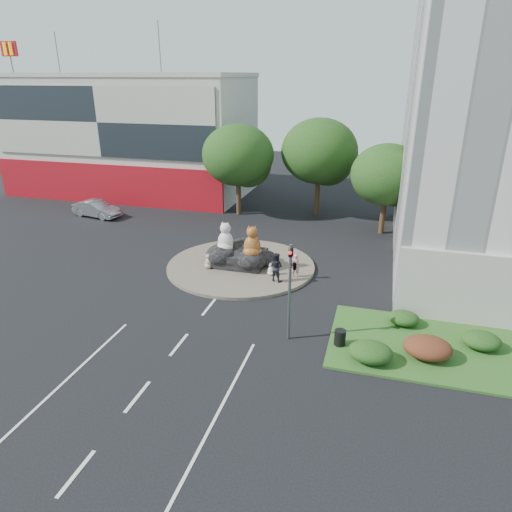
{
  "coord_description": "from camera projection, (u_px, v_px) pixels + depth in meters",
  "views": [
    {
      "loc": [
        8.78,
        -17.25,
        12.24
      ],
      "look_at": [
        1.8,
        7.42,
        2.0
      ],
      "focal_mm": 32.0,
      "sensor_mm": 36.0,
      "label": 1
    }
  ],
  "objects": [
    {
      "name": "rock_plinth",
      "position": [
        241.0,
        258.0,
        30.87
      ],
      "size": [
        3.2,
        2.6,
        0.9
      ],
      "primitive_type": null,
      "color": "black",
      "rests_on": "roundabout_island"
    },
    {
      "name": "pedestrian_pink",
      "position": [
        295.0,
        265.0,
        28.88
      ],
      "size": [
        0.61,
        0.45,
        1.55
      ],
      "primitive_type": "imported",
      "rotation": [
        0.0,
        0.0,
        3.29
      ],
      "color": "#CF8691",
      "rests_on": "roundabout_island"
    },
    {
      "name": "pedestrian_dark",
      "position": [
        276.0,
        267.0,
        28.27
      ],
      "size": [
        1.05,
        0.91,
        1.85
      ],
      "primitive_type": "imported",
      "rotation": [
        0.0,
        0.0,
        2.88
      ],
      "color": "black",
      "rests_on": "roundabout_island"
    },
    {
      "name": "grass_verge",
      "position": [
        436.0,
        348.0,
        21.8
      ],
      "size": [
        10.0,
        6.0,
        0.12
      ],
      "primitive_type": "cube",
      "color": "#23531B",
      "rests_on": "ground"
    },
    {
      "name": "tree_mid",
      "position": [
        320.0,
        154.0,
        40.84
      ],
      "size": [
        6.84,
        6.84,
        8.76
      ],
      "color": "#382314",
      "rests_on": "ground"
    },
    {
      "name": "cat_white",
      "position": [
        226.0,
        237.0,
        30.44
      ],
      "size": [
        1.47,
        1.35,
        2.11
      ],
      "primitive_type": null,
      "rotation": [
        0.0,
        0.0,
        -0.22
      ],
      "color": "beige",
      "rests_on": "rock_plinth"
    },
    {
      "name": "parked_car",
      "position": [
        97.0,
        209.0,
        41.82
      ],
      "size": [
        4.87,
        2.46,
        1.53
      ],
      "primitive_type": "imported",
      "rotation": [
        0.0,
        0.0,
        1.38
      ],
      "color": "#9FA1A7",
      "rests_on": "ground"
    },
    {
      "name": "street_lamp",
      "position": [
        457.0,
        229.0,
        24.4
      ],
      "size": [
        2.34,
        0.22,
        8.06
      ],
      "color": "#595B60",
      "rests_on": "ground"
    },
    {
      "name": "litter_bin",
      "position": [
        340.0,
        337.0,
        21.84
      ],
      "size": [
        0.63,
        0.63,
        0.77
      ],
      "primitive_type": "cylinder",
      "rotation": [
        0.0,
        0.0,
        -0.15
      ],
      "color": "black",
      "rests_on": "grass_verge"
    },
    {
      "name": "tree_left",
      "position": [
        239.0,
        158.0,
        40.94
      ],
      "size": [
        6.46,
        6.46,
        8.27
      ],
      "color": "#382314",
      "rests_on": "ground"
    },
    {
      "name": "kitten_white",
      "position": [
        271.0,
        269.0,
        29.27
      ],
      "size": [
        0.68,
        0.66,
        0.85
      ],
      "primitive_type": null,
      "rotation": [
        0.0,
        0.0,
        0.65
      ],
      "color": "silver",
      "rests_on": "roundabout_island"
    },
    {
      "name": "hedge_near_green",
      "position": [
        371.0,
        352.0,
        20.58
      ],
      "size": [
        2.0,
        1.6,
        0.9
      ],
      "primitive_type": "ellipsoid",
      "color": "#113812",
      "rests_on": "grass_verge"
    },
    {
      "name": "ground",
      "position": [
        179.0,
        345.0,
        22.18
      ],
      "size": [
        120.0,
        120.0,
        0.0
      ],
      "primitive_type": "plane",
      "color": "black",
      "rests_on": "ground"
    },
    {
      "name": "cat_tabby",
      "position": [
        252.0,
        241.0,
        29.64
      ],
      "size": [
        1.41,
        1.27,
        2.12
      ],
      "primitive_type": null,
      "rotation": [
        0.0,
        0.0,
        0.14
      ],
      "color": "#B45D25",
      "rests_on": "rock_plinth"
    },
    {
      "name": "shophouse_block",
      "position": [
        132.0,
        134.0,
        49.38
      ],
      "size": [
        25.2,
        12.3,
        17.4
      ],
      "color": "beige",
      "rests_on": "ground"
    },
    {
      "name": "roundabout_island",
      "position": [
        241.0,
        266.0,
        31.08
      ],
      "size": [
        10.0,
        10.0,
        0.2
      ],
      "primitive_type": "cylinder",
      "color": "brown",
      "rests_on": "ground"
    },
    {
      "name": "tree_right",
      "position": [
        388.0,
        178.0,
        36.1
      ],
      "size": [
        5.7,
        5.7,
        7.3
      ],
      "color": "#382314",
      "rests_on": "ground"
    },
    {
      "name": "hedge_mid_green",
      "position": [
        481.0,
        340.0,
        21.57
      ],
      "size": [
        1.8,
        1.44,
        0.81
      ],
      "primitive_type": "ellipsoid",
      "color": "#113812",
      "rests_on": "grass_verge"
    },
    {
      "name": "hedge_red",
      "position": [
        428.0,
        348.0,
        20.83
      ],
      "size": [
        2.2,
        1.76,
        0.99
      ],
      "primitive_type": "ellipsoid",
      "color": "#491D13",
      "rests_on": "grass_verge"
    },
    {
      "name": "traffic_light",
      "position": [
        292.0,
        272.0,
        21.33
      ],
      "size": [
        0.44,
        1.24,
        5.0
      ],
      "color": "#595B60",
      "rests_on": "ground"
    },
    {
      "name": "hedge_back_green",
      "position": [
        403.0,
        318.0,
        23.63
      ],
      "size": [
        1.6,
        1.28,
        0.72
      ],
      "primitive_type": "ellipsoid",
      "color": "#113812",
      "rests_on": "grass_verge"
    },
    {
      "name": "kitten_calico",
      "position": [
        208.0,
        261.0,
        30.3
      ],
      "size": [
        0.8,
        0.76,
        1.03
      ],
      "primitive_type": null,
      "rotation": [
        0.0,
        0.0,
        -0.48
      ],
      "color": "white",
      "rests_on": "roundabout_island"
    }
  ]
}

